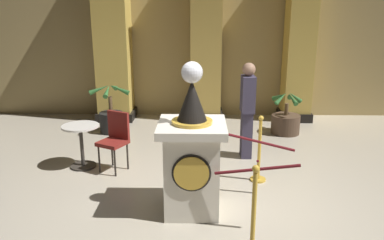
{
  "coord_description": "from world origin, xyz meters",
  "views": [
    {
      "loc": [
        -0.13,
        -4.73,
        2.53
      ],
      "look_at": [
        -0.23,
        -0.23,
        1.23
      ],
      "focal_mm": 35.83,
      "sensor_mm": 36.0,
      "label": 1
    }
  ],
  "objects_px": {
    "stanchion_far": "(259,158)",
    "pedestal_clock": "(192,157)",
    "bystander_guest": "(247,108)",
    "cafe_table": "(81,140)",
    "potted_palm_right": "(286,121)",
    "stanchion_near": "(253,225)",
    "cafe_chair_red": "(115,136)",
    "potted_palm_left": "(111,118)"
  },
  "relations": [
    {
      "from": "bystander_guest",
      "to": "cafe_table",
      "type": "distance_m",
      "value": 2.84
    },
    {
      "from": "potted_palm_right",
      "to": "cafe_chair_red",
      "type": "bearing_deg",
      "value": -148.16
    },
    {
      "from": "potted_palm_left",
      "to": "cafe_table",
      "type": "relative_size",
      "value": 1.47
    },
    {
      "from": "cafe_table",
      "to": "cafe_chair_red",
      "type": "xyz_separation_m",
      "value": [
        0.58,
        -0.08,
        0.11
      ]
    },
    {
      "from": "pedestal_clock",
      "to": "potted_palm_right",
      "type": "height_order",
      "value": "pedestal_clock"
    },
    {
      "from": "stanchion_far",
      "to": "cafe_chair_red",
      "type": "bearing_deg",
      "value": 170.31
    },
    {
      "from": "stanchion_near",
      "to": "cafe_chair_red",
      "type": "distance_m",
      "value": 2.98
    },
    {
      "from": "potted_palm_right",
      "to": "stanchion_far",
      "type": "bearing_deg",
      "value": -111.17
    },
    {
      "from": "potted_palm_left",
      "to": "bystander_guest",
      "type": "xyz_separation_m",
      "value": [
        2.7,
        -1.36,
        0.57
      ]
    },
    {
      "from": "cafe_chair_red",
      "to": "stanchion_near",
      "type": "bearing_deg",
      "value": -49.67
    },
    {
      "from": "potted_palm_right",
      "to": "cafe_chair_red",
      "type": "distance_m",
      "value": 3.75
    },
    {
      "from": "stanchion_far",
      "to": "pedestal_clock",
      "type": "bearing_deg",
      "value": -136.86
    },
    {
      "from": "stanchion_far",
      "to": "cafe_table",
      "type": "bearing_deg",
      "value": 170.64
    },
    {
      "from": "cafe_chair_red",
      "to": "pedestal_clock",
      "type": "bearing_deg",
      "value": -46.24
    },
    {
      "from": "potted_palm_left",
      "to": "cafe_table",
      "type": "bearing_deg",
      "value": -91.93
    },
    {
      "from": "pedestal_clock",
      "to": "potted_palm_left",
      "type": "xyz_separation_m",
      "value": [
        -1.78,
        3.29,
        -0.43
      ]
    },
    {
      "from": "pedestal_clock",
      "to": "stanchion_far",
      "type": "distance_m",
      "value": 1.42
    },
    {
      "from": "potted_palm_right",
      "to": "cafe_chair_red",
      "type": "xyz_separation_m",
      "value": [
        -3.17,
        -1.97,
        0.31
      ]
    },
    {
      "from": "stanchion_near",
      "to": "cafe_chair_red",
      "type": "xyz_separation_m",
      "value": [
        -1.92,
        2.26,
        0.21
      ]
    },
    {
      "from": "bystander_guest",
      "to": "stanchion_far",
      "type": "bearing_deg",
      "value": -85.35
    },
    {
      "from": "stanchion_far",
      "to": "bystander_guest",
      "type": "height_order",
      "value": "bystander_guest"
    },
    {
      "from": "potted_palm_right",
      "to": "bystander_guest",
      "type": "height_order",
      "value": "bystander_guest"
    },
    {
      "from": "potted_palm_left",
      "to": "cafe_chair_red",
      "type": "distance_m",
      "value": 2.05
    },
    {
      "from": "pedestal_clock",
      "to": "stanchion_far",
      "type": "height_order",
      "value": "pedestal_clock"
    },
    {
      "from": "stanchion_near",
      "to": "cafe_table",
      "type": "height_order",
      "value": "stanchion_near"
    },
    {
      "from": "stanchion_far",
      "to": "cafe_table",
      "type": "xyz_separation_m",
      "value": [
        -2.84,
        0.47,
        0.1
      ]
    },
    {
      "from": "stanchion_far",
      "to": "cafe_table",
      "type": "height_order",
      "value": "stanchion_far"
    },
    {
      "from": "pedestal_clock",
      "to": "stanchion_near",
      "type": "bearing_deg",
      "value": -55.1
    },
    {
      "from": "pedestal_clock",
      "to": "bystander_guest",
      "type": "xyz_separation_m",
      "value": [
        0.92,
        1.92,
        0.14
      ]
    },
    {
      "from": "potted_palm_right",
      "to": "stanchion_near",
      "type": "bearing_deg",
      "value": -106.43
    },
    {
      "from": "cafe_table",
      "to": "potted_palm_left",
      "type": "bearing_deg",
      "value": 88.07
    },
    {
      "from": "stanchion_near",
      "to": "potted_palm_left",
      "type": "relative_size",
      "value": 0.97
    },
    {
      "from": "pedestal_clock",
      "to": "stanchion_near",
      "type": "xyz_separation_m",
      "value": [
        0.66,
        -0.95,
        -0.38
      ]
    },
    {
      "from": "stanchion_far",
      "to": "bystander_guest",
      "type": "bearing_deg",
      "value": 94.65
    },
    {
      "from": "pedestal_clock",
      "to": "potted_palm_right",
      "type": "xyz_separation_m",
      "value": [
        1.91,
        3.29,
        -0.49
      ]
    },
    {
      "from": "stanchion_near",
      "to": "potted_palm_right",
      "type": "bearing_deg",
      "value": 73.57
    },
    {
      "from": "pedestal_clock",
      "to": "bystander_guest",
      "type": "height_order",
      "value": "pedestal_clock"
    },
    {
      "from": "stanchion_far",
      "to": "cafe_table",
      "type": "distance_m",
      "value": 2.88
    },
    {
      "from": "pedestal_clock",
      "to": "stanchion_far",
      "type": "relative_size",
      "value": 1.88
    },
    {
      "from": "pedestal_clock",
      "to": "bystander_guest",
      "type": "relative_size",
      "value": 1.16
    },
    {
      "from": "cafe_chair_red",
      "to": "bystander_guest",
      "type": "bearing_deg",
      "value": 15.52
    },
    {
      "from": "stanchion_far",
      "to": "potted_palm_left",
      "type": "relative_size",
      "value": 0.97
    }
  ]
}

